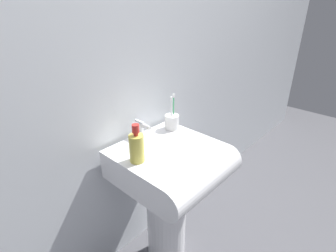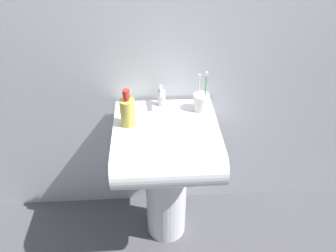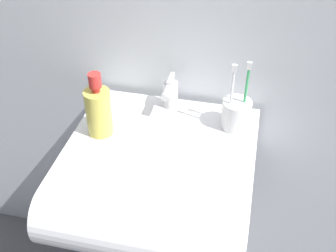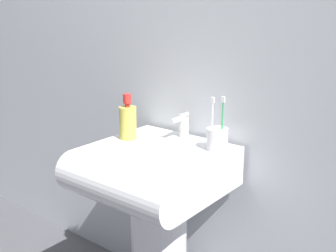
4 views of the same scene
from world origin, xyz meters
TOP-DOWN VIEW (x-y plane):
  - wall_back at (0.00, 0.26)m, footprint 5.00×0.05m
  - sink_pedestal at (0.00, 0.00)m, footprint 0.22×0.22m
  - sink_basin at (0.00, -0.06)m, footprint 0.48×0.50m
  - faucet at (-0.01, 0.17)m, footprint 0.04×0.11m
  - toothbrush_cup at (0.18, 0.12)m, footprint 0.08×0.08m
  - soap_bottle at (-0.17, 0.02)m, footprint 0.07×0.07m

SIDE VIEW (x-z plane):
  - sink_pedestal at x=0.00m, z-range 0.00..0.61m
  - sink_basin at x=0.00m, z-range 0.61..0.76m
  - toothbrush_cup at x=0.18m, z-range 0.70..0.90m
  - faucet at x=-0.01m, z-range 0.76..0.85m
  - soap_bottle at x=-0.17m, z-range 0.74..0.92m
  - wall_back at x=0.00m, z-range 0.00..2.40m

